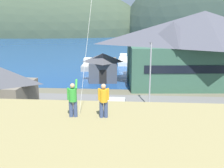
% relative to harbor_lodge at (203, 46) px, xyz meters
% --- Properties ---
extents(ground_plane, '(600.00, 600.00, 0.00)m').
position_rel_harbor_lodge_xyz_m(ground_plane, '(-12.50, -22.00, -5.83)').
color(ground_plane, '#66604C').
extents(parking_lot_pad, '(40.00, 20.00, 0.10)m').
position_rel_harbor_lodge_xyz_m(parking_lot_pad, '(-12.50, -17.00, -5.78)').
color(parking_lot_pad, slate).
rests_on(parking_lot_pad, ground).
extents(bay_water, '(360.00, 84.00, 0.03)m').
position_rel_harbor_lodge_xyz_m(bay_water, '(-12.50, 38.00, -5.81)').
color(bay_water, navy).
rests_on(bay_water, ground).
extents(far_hill_west_ridge, '(124.15, 51.09, 50.94)m').
position_rel_harbor_lodge_xyz_m(far_hill_west_ridge, '(-64.85, 92.53, -5.83)').
color(far_hill_west_ridge, '#3D4C38').
rests_on(far_hill_west_ridge, ground).
extents(harbor_lodge, '(23.89, 13.45, 10.91)m').
position_rel_harbor_lodge_xyz_m(harbor_lodge, '(0.00, 0.00, 0.00)').
color(harbor_lodge, '#38604C').
rests_on(harbor_lodge, ground).
extents(storage_shed_waterside, '(5.07, 4.69, 4.48)m').
position_rel_harbor_lodge_xyz_m(storage_shed_waterside, '(-15.04, 0.73, -3.51)').
color(storage_shed_waterside, '#474C56').
rests_on(storage_shed_waterside, ground).
extents(wharf_dock, '(3.20, 13.50, 0.70)m').
position_rel_harbor_lodge_xyz_m(wharf_dock, '(-15.64, 13.24, -5.48)').
color(wharf_dock, '#70604C').
rests_on(wharf_dock, ground).
extents(moored_boat_wharfside, '(2.16, 6.21, 2.16)m').
position_rel_harbor_lodge_xyz_m(moored_boat_wharfside, '(-18.95, 10.22, -5.11)').
color(moored_boat_wharfside, '#A8A399').
rests_on(moored_boat_wharfside, ground).
extents(moored_boat_outer_mooring, '(2.15, 6.51, 2.16)m').
position_rel_harbor_lodge_xyz_m(moored_boat_outer_mooring, '(-12.27, 16.04, -5.11)').
color(moored_boat_outer_mooring, silver).
rests_on(moored_boat_outer_mooring, ground).
extents(parked_car_mid_row_near, '(4.28, 2.21, 1.82)m').
position_rel_harbor_lodge_xyz_m(parked_car_mid_row_near, '(-17.72, -15.99, -4.76)').
color(parked_car_mid_row_near, black).
rests_on(parked_car_mid_row_near, parking_lot_pad).
extents(parked_car_front_row_end, '(4.33, 2.31, 1.82)m').
position_rel_harbor_lodge_xyz_m(parked_car_front_row_end, '(-7.08, -21.61, -4.76)').
color(parked_car_front_row_end, '#9EA3A8').
rests_on(parked_car_front_row_end, parking_lot_pad).
extents(parked_car_back_row_left, '(4.21, 2.07, 1.82)m').
position_rel_harbor_lodge_xyz_m(parked_car_back_row_left, '(-12.07, -14.53, -4.76)').
color(parked_car_back_row_left, silver).
rests_on(parked_car_back_row_left, parking_lot_pad).
extents(parked_car_corner_spot, '(4.26, 2.18, 1.82)m').
position_rel_harbor_lodge_xyz_m(parked_car_corner_spot, '(-12.32, -21.29, -4.76)').
color(parked_car_corner_spot, slate).
rests_on(parked_car_corner_spot, parking_lot_pad).
extents(parking_light_pole, '(0.24, 0.78, 7.44)m').
position_rel_harbor_lodge_xyz_m(parking_light_pole, '(-8.38, -11.45, -1.47)').
color(parking_light_pole, '#ADADB2').
rests_on(parking_light_pole, parking_lot_pad).
extents(person_kite_flyer, '(0.52, 0.68, 1.86)m').
position_rel_harbor_lodge_xyz_m(person_kite_flyer, '(-13.37, -29.35, 0.86)').
color(person_kite_flyer, '#384770').
rests_on(person_kite_flyer, grassy_hill_foreground).
extents(person_companion, '(0.55, 0.40, 1.74)m').
position_rel_harbor_lodge_xyz_m(person_companion, '(-11.83, -29.34, 0.85)').
color(person_companion, '#384770').
rests_on(person_companion, grassy_hill_foreground).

